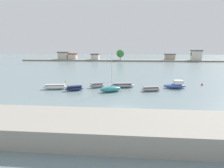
{
  "coord_description": "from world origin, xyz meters",
  "views": [
    {
      "loc": [
        0.64,
        -23.39,
        8.35
      ],
      "look_at": [
        -2.54,
        13.02,
        0.93
      ],
      "focal_mm": 28.89,
      "sensor_mm": 36.0,
      "label": 1
    }
  ],
  "objects": [
    {
      "name": "ground_plane",
      "position": [
        0.0,
        0.0,
        0.0
      ],
      "size": [
        400.0,
        400.0,
        0.0
      ],
      "primitive_type": "plane",
      "color": "slate"
    },
    {
      "name": "moored_boat_1",
      "position": [
        -9.79,
        10.55,
        0.43
      ],
      "size": [
        3.87,
        2.71,
        0.92
      ],
      "rotation": [
        0.0,
        0.0,
        0.42
      ],
      "color": "navy",
      "rests_on": "ground"
    },
    {
      "name": "mooring_buoy_0",
      "position": [
        -14.65,
        19.37,
        0.19
      ],
      "size": [
        0.37,
        0.37,
        0.37
      ],
      "primitive_type": "sphere",
      "color": "yellow",
      "rests_on": "ground"
    },
    {
      "name": "moored_boat_4",
      "position": [
        -0.38,
        14.32,
        0.47
      ],
      "size": [
        5.4,
        2.88,
        0.99
      ],
      "rotation": [
        0.0,
        0.0,
        0.19
      ],
      "color": "#9E9EA3",
      "rests_on": "ground"
    },
    {
      "name": "moored_boat_5",
      "position": [
        5.32,
        11.52,
        0.43
      ],
      "size": [
        4.21,
        2.36,
        0.89
      ],
      "rotation": [
        0.0,
        0.0,
        0.25
      ],
      "color": "#9E9EA3",
      "rests_on": "ground"
    },
    {
      "name": "mooring_buoy_1",
      "position": [
        17.37,
        17.91,
        0.22
      ],
      "size": [
        0.43,
        0.43,
        0.43
      ],
      "primitive_type": "sphere",
      "color": "red",
      "rests_on": "ground"
    },
    {
      "name": "moored_boat_0",
      "position": [
        -14.06,
        11.4,
        0.47
      ],
      "size": [
        5.14,
        2.19,
        0.98
      ],
      "rotation": [
        0.0,
        0.0,
        0.16
      ],
      "color": "white",
      "rests_on": "ground"
    },
    {
      "name": "moored_boat_6",
      "position": [
        10.62,
        14.5,
        0.61
      ],
      "size": [
        4.68,
        2.01,
        1.66
      ],
      "rotation": [
        0.0,
        0.0,
        0.05
      ],
      "color": "#3856A8",
      "rests_on": "ground"
    },
    {
      "name": "seawall_embankment",
      "position": [
        0.0,
        -7.7,
        0.92
      ],
      "size": [
        94.53,
        6.31,
        1.85
      ],
      "primitive_type": "cube",
      "color": "gray",
      "rests_on": "ground"
    },
    {
      "name": "distant_shoreline",
      "position": [
        1.09,
        91.61,
        1.7
      ],
      "size": [
        132.05,
        11.17,
        7.16
      ],
      "color": "gray",
      "rests_on": "ground"
    },
    {
      "name": "mooring_buoy_2",
      "position": [
        -7.63,
        17.41,
        0.15
      ],
      "size": [
        0.3,
        0.3,
        0.3
      ],
      "primitive_type": "sphere",
      "color": "orange",
      "rests_on": "ground"
    },
    {
      "name": "moored_boat_2",
      "position": [
        -5.74,
        13.61,
        0.48
      ],
      "size": [
        3.54,
        2.71,
        1.01
      ],
      "rotation": [
        0.0,
        0.0,
        0.51
      ],
      "color": "#9E9EA3",
      "rests_on": "ground"
    },
    {
      "name": "moored_boat_3",
      "position": [
        -2.53,
        10.07,
        0.57
      ],
      "size": [
        4.49,
        3.22,
        7.43
      ],
      "rotation": [
        0.0,
        0.0,
        0.44
      ],
      "color": "teal",
      "rests_on": "ground"
    }
  ]
}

